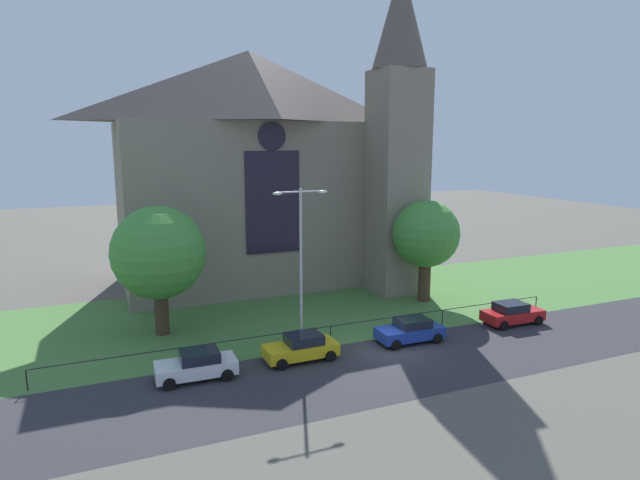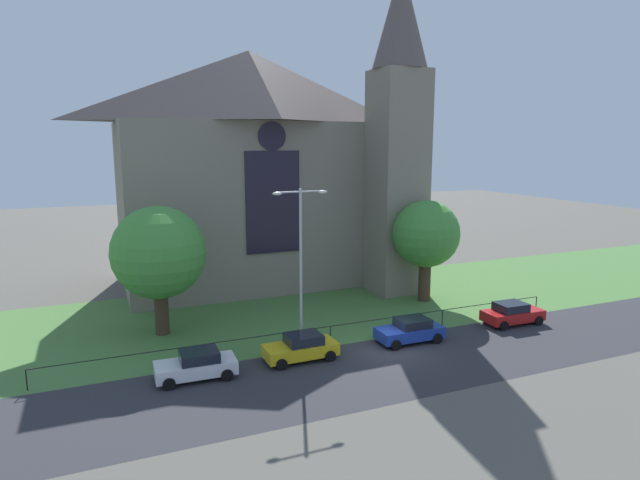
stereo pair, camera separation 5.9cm
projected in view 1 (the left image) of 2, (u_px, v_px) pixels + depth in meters
ground at (323, 305)px, 41.40m from camera, size 160.00×160.00×0.00m
road_asphalt at (407, 363)px, 30.54m from camera, size 120.00×8.00×0.01m
grass_verge at (334, 313)px, 39.59m from camera, size 120.00×20.00×0.01m
church_building at (261, 167)px, 46.98m from camera, size 23.20×16.20×26.00m
iron_railing at (330, 328)px, 33.38m from camera, size 33.47×0.07×1.13m
tree_left_near at (159, 253)px, 34.28m from camera, size 5.96×5.96×8.40m
tree_right_near at (426, 235)px, 41.77m from camera, size 5.21×5.21×7.96m
streetlamp_near at (301, 251)px, 31.64m from camera, size 3.37×0.26×9.71m
parked_car_white at (197, 365)px, 28.40m from camera, size 4.25×2.13×1.51m
parked_car_yellow at (301, 347)px, 30.88m from camera, size 4.22×2.06×1.51m
parked_car_blue at (410, 330)px, 33.70m from camera, size 4.24×2.09×1.51m
parked_car_red at (512, 313)px, 37.07m from camera, size 4.26×2.14×1.51m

